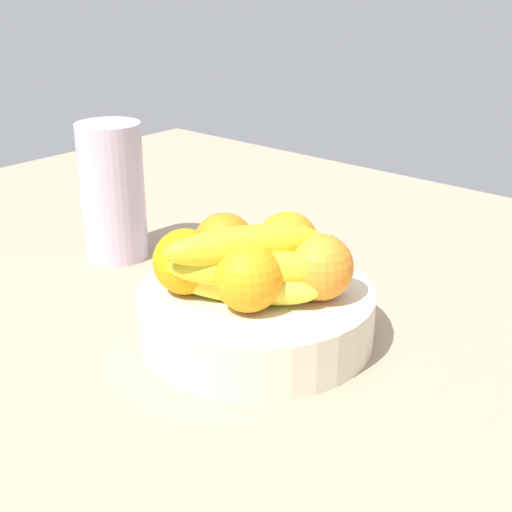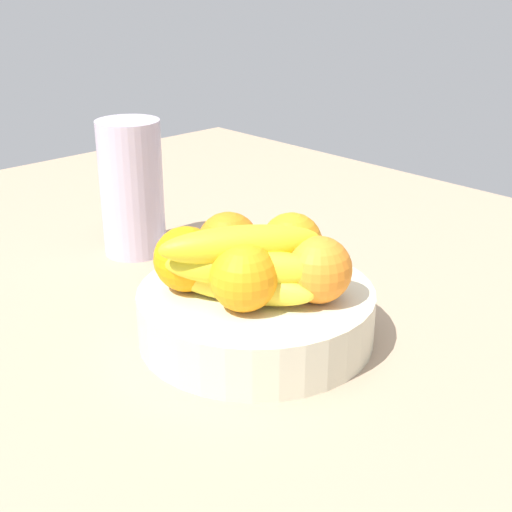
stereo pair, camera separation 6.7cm
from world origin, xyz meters
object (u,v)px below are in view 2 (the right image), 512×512
(fruit_bowl, at_px, (256,313))
(orange_front_right, at_px, (228,243))
(orange_front_left, at_px, (292,244))
(orange_back_left, at_px, (244,277))
(banana_bunch, at_px, (241,265))
(orange_back_right, at_px, (318,270))
(orange_center, at_px, (186,259))
(thermos_tumbler, at_px, (132,188))
(jar_lid, at_px, (203,249))

(fruit_bowl, bearing_deg, orange_front_right, -10.79)
(orange_front_left, relative_size, orange_front_right, 1.00)
(orange_back_left, bearing_deg, banana_bunch, -34.00)
(orange_back_left, bearing_deg, orange_front_right, -32.11)
(banana_bunch, bearing_deg, orange_back_right, -131.31)
(orange_front_left, distance_m, orange_center, 0.12)
(orange_back_left, distance_m, thermos_tumbler, 0.34)
(orange_center, bearing_deg, orange_back_left, -170.85)
(orange_front_right, xyz_separation_m, orange_back_right, (-0.12, -0.02, 0.00))
(orange_back_left, xyz_separation_m, jar_lid, (0.26, -0.16, -0.09))
(orange_front_right, height_order, thermos_tumbler, thermos_tumbler)
(orange_center, bearing_deg, banana_bunch, -161.13)
(orange_front_right, bearing_deg, orange_front_left, -135.26)
(fruit_bowl, distance_m, orange_front_right, 0.09)
(orange_back_left, bearing_deg, orange_front_left, -73.00)
(fruit_bowl, bearing_deg, banana_bunch, 109.61)
(orange_front_left, xyz_separation_m, thermos_tumbler, (0.30, 0.01, 0.00))
(banana_bunch, bearing_deg, orange_front_right, -31.72)
(orange_back_right, bearing_deg, jar_lid, -16.53)
(orange_center, relative_size, banana_bunch, 0.41)
(thermos_tumbler, bearing_deg, orange_front_right, 171.37)
(thermos_tumbler, bearing_deg, banana_bunch, 165.82)
(jar_lid, bearing_deg, thermos_tumbler, 44.30)
(fruit_bowl, relative_size, orange_center, 3.67)
(fruit_bowl, distance_m, jar_lid, 0.26)
(orange_front_left, distance_m, orange_back_right, 0.08)
(orange_back_right, xyz_separation_m, jar_lid, (0.30, -0.09, -0.09))
(fruit_bowl, height_order, orange_back_right, orange_back_right)
(orange_center, distance_m, jar_lid, 0.27)
(orange_back_left, xyz_separation_m, orange_back_right, (-0.04, -0.07, 0.00))
(banana_bunch, xyz_separation_m, jar_lid, (0.25, -0.15, -0.10))
(jar_lid, bearing_deg, fruit_bowl, 153.44)
(orange_front_right, distance_m, orange_center, 0.06)
(orange_back_right, xyz_separation_m, banana_bunch, (0.05, 0.06, 0.01))
(orange_center, xyz_separation_m, jar_lid, (0.18, -0.17, -0.09))
(fruit_bowl, relative_size, orange_front_left, 3.67)
(orange_back_left, distance_m, orange_back_right, 0.08)
(orange_back_left, height_order, banana_bunch, banana_bunch)
(thermos_tumbler, bearing_deg, fruit_bowl, 170.96)
(orange_back_left, distance_m, banana_bunch, 0.02)
(orange_front_left, distance_m, banana_bunch, 0.10)
(orange_front_right, height_order, orange_back_right, same)
(orange_front_right, distance_m, banana_bunch, 0.08)
(fruit_bowl, xyz_separation_m, thermos_tumbler, (0.31, -0.05, 0.07))
(fruit_bowl, distance_m, banana_bunch, 0.08)
(orange_front_right, bearing_deg, orange_center, 93.86)
(fruit_bowl, bearing_deg, jar_lid, -26.56)
(orange_back_left, bearing_deg, thermos_tumbler, -15.13)
(fruit_bowl, bearing_deg, orange_back_right, -155.86)
(orange_center, height_order, banana_bunch, banana_bunch)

